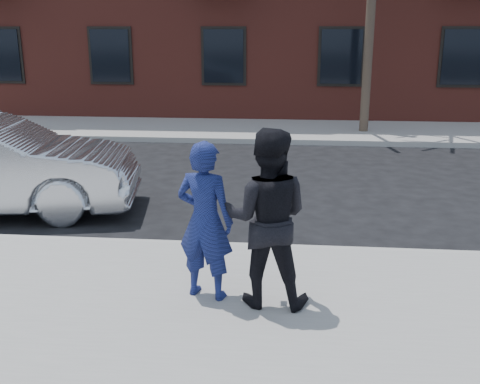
# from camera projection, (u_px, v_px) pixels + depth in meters

# --- Properties ---
(ground) EXTENTS (100.00, 100.00, 0.00)m
(ground) POSITION_uv_depth(u_px,v_px,m) (80.00, 299.00, 6.55)
(ground) COLOR black
(ground) RESTS_ON ground
(near_sidewalk) EXTENTS (50.00, 3.50, 0.15)m
(near_sidewalk) POSITION_uv_depth(u_px,v_px,m) (72.00, 303.00, 6.29)
(near_sidewalk) COLOR gray
(near_sidewalk) RESTS_ON ground
(near_curb) EXTENTS (50.00, 0.10, 0.15)m
(near_curb) POSITION_uv_depth(u_px,v_px,m) (120.00, 245.00, 8.01)
(near_curb) COLOR #999691
(near_curb) RESTS_ON ground
(far_sidewalk) EXTENTS (50.00, 3.50, 0.15)m
(far_sidewalk) POSITION_uv_depth(u_px,v_px,m) (214.00, 130.00, 17.28)
(far_sidewalk) COLOR gray
(far_sidewalk) RESTS_ON ground
(far_curb) EXTENTS (50.00, 0.10, 0.15)m
(far_curb) POSITION_uv_depth(u_px,v_px,m) (205.00, 140.00, 15.56)
(far_curb) COLOR #999691
(far_curb) RESTS_ON ground
(man_hoodie) EXTENTS (0.74, 0.59, 1.77)m
(man_hoodie) POSITION_uv_depth(u_px,v_px,m) (205.00, 221.00, 6.07)
(man_hoodie) COLOR navy
(man_hoodie) RESTS_ON near_sidewalk
(man_peacoat) EXTENTS (0.97, 0.78, 1.93)m
(man_peacoat) POSITION_uv_depth(u_px,v_px,m) (267.00, 218.00, 5.90)
(man_peacoat) COLOR black
(man_peacoat) RESTS_ON near_sidewalk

